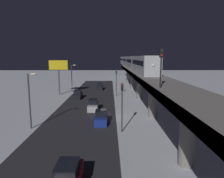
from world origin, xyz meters
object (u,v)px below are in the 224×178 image
sedan_black_2 (78,95)px  commercial_billboard (59,68)px  traffic_light_mid (116,80)px  sedan_silver (93,105)px  sedan_black (100,87)px  traffic_light_near (122,100)px  subway_train (130,61)px  rail_signal (161,61)px  sedan_blue (101,118)px  sedan_red (68,178)px

sedan_black_2 → commercial_billboard: size_ratio=0.51×
traffic_light_mid → sedan_silver: bearing=70.4°
sedan_black → commercial_billboard: bearing=-140.9°
sedan_silver → sedan_black_2: 11.62m
traffic_light_near → commercial_billboard: bearing=-61.0°
sedan_silver → sedan_black_2: same height
subway_train → rail_signal: 48.39m
sedan_blue → sedan_black_2: bearing=109.1°
sedan_blue → sedan_red: same height
sedan_blue → traffic_light_near: traffic_light_near is taller
sedan_blue → traffic_light_mid: size_ratio=0.64×
sedan_red → traffic_light_mid: 36.52m
traffic_light_mid → commercial_billboard: commercial_billboard is taller
sedan_silver → sedan_red: 22.83m
subway_train → commercial_billboard: size_ratio=8.32×
rail_signal → traffic_light_near: rail_signal is taller
sedan_black → traffic_light_near: traffic_light_near is taller
rail_signal → sedan_blue: rail_signal is taller
sedan_red → traffic_light_near: (-4.70, -11.49, 3.40)m
sedan_silver → commercial_billboard: size_ratio=0.50×
sedan_black_2 → sedan_red: 33.81m
subway_train → rail_signal: size_ratio=18.52×
sedan_red → commercial_billboard: 40.15m
subway_train → traffic_light_near: subway_train is taller
subway_train → sedan_black: 15.18m
subway_train → sedan_blue: size_ratio=18.11×
sedan_silver → sedan_black_2: (4.60, -10.67, -0.00)m
sedan_red → commercial_billboard: commercial_billboard is taller
sedan_blue → sedan_black: same height
sedan_silver → sedan_black_2: bearing=113.3°
rail_signal → traffic_light_mid: 29.86m
sedan_black → commercial_billboard: 14.44m
rail_signal → sedan_black_2: 30.81m
rail_signal → sedan_silver: size_ratio=0.91×
rail_signal → sedan_silver: (8.37, -15.97, -8.47)m
sedan_red → traffic_light_mid: traffic_light_mid is taller
rail_signal → traffic_light_mid: rail_signal is taller
commercial_billboard → sedan_silver: bearing=123.2°
rail_signal → subway_train: bearing=-92.0°
sedan_black_2 → sedan_red: (-4.60, 33.49, 0.00)m
sedan_blue → traffic_light_mid: 21.51m
subway_train → rail_signal: (1.65, 48.35, 0.95)m
sedan_black_2 → sedan_red: size_ratio=0.96×
sedan_black → traffic_light_mid: size_ratio=0.68×
sedan_red → traffic_light_mid: size_ratio=0.74×
subway_train → traffic_light_near: (5.32, 43.72, -4.12)m
sedan_silver → sedan_blue: bearing=-77.0°
sedan_blue → sedan_black_2: (6.40, -18.47, 0.01)m
sedan_silver → traffic_light_mid: 14.44m
rail_signal → traffic_light_near: bearing=-51.6°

